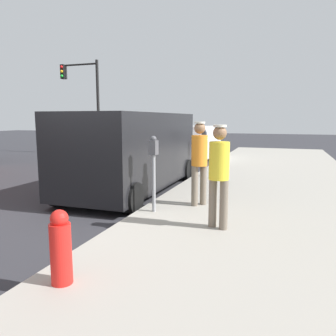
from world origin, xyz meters
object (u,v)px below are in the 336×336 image
parking_meter_near (154,161)px  pedestrian_in_orange (199,158)px  parked_van (133,150)px  parked_sedan_ahead (192,145)px  traffic_light_corner (85,91)px  fire_hydrant (61,248)px  pedestrian_in_yellow (219,170)px  parking_meter_far (204,144)px

parking_meter_near → pedestrian_in_orange: size_ratio=0.85×
pedestrian_in_orange → parked_van: size_ratio=0.34×
parked_van → parked_sedan_ahead: bearing=91.7°
traffic_light_corner → parked_sedan_ahead: bearing=-9.9°
pedestrian_in_orange → traffic_light_corner: bearing=133.3°
parked_van → traffic_light_corner: bearing=129.8°
traffic_light_corner → fire_hydrant: size_ratio=6.05×
traffic_light_corner → fire_hydrant: 16.20m
pedestrian_in_yellow → traffic_light_corner: traffic_light_corner is taller
traffic_light_corner → parking_meter_near: bearing=-51.3°
traffic_light_corner → fire_hydrant: (8.45, -13.50, -2.95)m
pedestrian_in_orange → parked_sedan_ahead: size_ratio=0.40×
parking_meter_far → pedestrian_in_orange: pedestrian_in_orange is taller
parking_meter_far → parked_sedan_ahead: bearing=109.3°
parking_meter_far → fire_hydrant: 7.48m
parking_meter_near → parking_meter_far: (0.00, 4.39, 0.00)m
parked_van → parked_sedan_ahead: (-0.20, 7.06, -0.41)m
parking_meter_near → parking_meter_far: same height
pedestrian_in_yellow → fire_hydrant: (-1.31, -2.49, -0.59)m
parking_meter_far → traffic_light_corner: (-8.35, 6.04, 2.34)m
parking_meter_near → fire_hydrant: bearing=-88.1°
parking_meter_near → parked_van: size_ratio=0.29×
parking_meter_near → fire_hydrant: size_ratio=1.77×
pedestrian_in_orange → parked_van: bearing=147.5°
pedestrian_in_yellow → parked_sedan_ahead: bearing=107.5°
pedestrian_in_orange → parked_sedan_ahead: 8.84m
traffic_light_corner → pedestrian_in_yellow: bearing=-48.5°
parking_meter_near → traffic_light_corner: size_ratio=0.29×
pedestrian_in_yellow → fire_hydrant: bearing=-117.6°
pedestrian_in_orange → traffic_light_corner: traffic_light_corner is taller
pedestrian_in_orange → parked_van: 2.65m
parking_meter_near → traffic_light_corner: (-8.35, 10.43, 2.34)m
parking_meter_near → fire_hydrant: 3.13m
traffic_light_corner → parking_meter_far: bearing=-35.9°
parking_meter_far → parked_van: (-1.50, -2.18, -0.03)m
parked_sedan_ahead → traffic_light_corner: size_ratio=0.86×
parking_meter_far → fire_hydrant: size_ratio=1.77×
pedestrian_in_orange → parked_sedan_ahead: bearing=106.0°
parked_sedan_ahead → pedestrian_in_yellow: bearing=-72.5°
parked_van → fire_hydrant: 5.55m
parked_van → fire_hydrant: bearing=-73.1°
parked_van → traffic_light_corner: 10.96m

